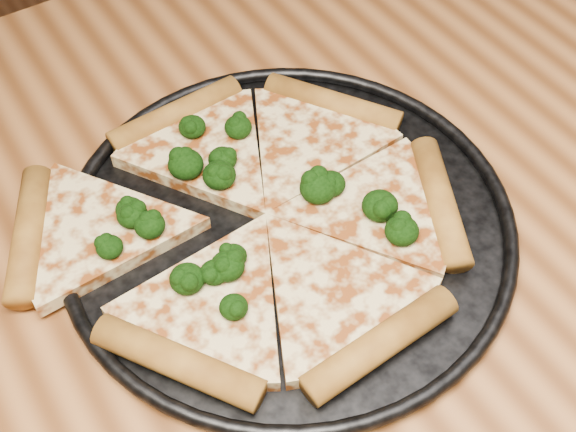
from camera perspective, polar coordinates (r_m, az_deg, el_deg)
dining_table at (r=0.62m, az=-6.08°, el=-14.11°), size 1.20×0.90×0.75m
pizza_pan at (r=0.59m, az=-0.00°, el=-0.50°), size 0.36×0.36×0.02m
pizza at (r=0.58m, az=-2.44°, el=-0.01°), size 0.37×0.31×0.02m
broccoli_florets at (r=0.58m, az=-3.63°, el=0.87°), size 0.22×0.21×0.02m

